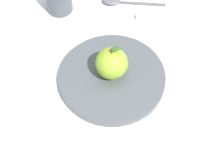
{
  "coord_description": "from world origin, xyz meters",
  "views": [
    {
      "loc": [
        -0.22,
        -0.38,
        0.59
      ],
      "look_at": [
        -0.03,
        -0.03,
        0.02
      ],
      "focal_mm": 51.38,
      "sensor_mm": 36.0,
      "label": 1
    }
  ],
  "objects_px": {
    "spoon": "(118,1)",
    "knife": "(130,17)",
    "apple": "(112,63)",
    "linen_napkin": "(106,142)",
    "dinner_plate": "(112,77)",
    "side_bowl": "(18,112)"
  },
  "relations": [
    {
      "from": "dinner_plate",
      "to": "apple",
      "type": "xyz_separation_m",
      "value": [
        0.0,
        0.01,
        0.04
      ]
    },
    {
      "from": "apple",
      "to": "knife",
      "type": "distance_m",
      "value": 0.2
    },
    {
      "from": "spoon",
      "to": "apple",
      "type": "bearing_deg",
      "value": -123.08
    },
    {
      "from": "apple",
      "to": "knife",
      "type": "bearing_deg",
      "value": 46.42
    },
    {
      "from": "side_bowl",
      "to": "linen_napkin",
      "type": "distance_m",
      "value": 0.19
    },
    {
      "from": "apple",
      "to": "spoon",
      "type": "distance_m",
      "value": 0.24
    },
    {
      "from": "dinner_plate",
      "to": "linen_napkin",
      "type": "xyz_separation_m",
      "value": [
        -0.08,
        -0.12,
        -0.01
      ]
    },
    {
      "from": "side_bowl",
      "to": "dinner_plate",
      "type": "bearing_deg",
      "value": -3.1
    },
    {
      "from": "knife",
      "to": "dinner_plate",
      "type": "bearing_deg",
      "value": -132.97
    },
    {
      "from": "apple",
      "to": "linen_napkin",
      "type": "relative_size",
      "value": 0.56
    },
    {
      "from": "side_bowl",
      "to": "spoon",
      "type": "xyz_separation_m",
      "value": [
        0.34,
        0.2,
        -0.02
      ]
    },
    {
      "from": "apple",
      "to": "linen_napkin",
      "type": "distance_m",
      "value": 0.16
    },
    {
      "from": "linen_napkin",
      "to": "apple",
      "type": "bearing_deg",
      "value": 56.69
    },
    {
      "from": "apple",
      "to": "linen_napkin",
      "type": "bearing_deg",
      "value": -123.31
    },
    {
      "from": "spoon",
      "to": "knife",
      "type": "bearing_deg",
      "value": -90.45
    },
    {
      "from": "dinner_plate",
      "to": "apple",
      "type": "distance_m",
      "value": 0.04
    },
    {
      "from": "knife",
      "to": "spoon",
      "type": "relative_size",
      "value": 1.26
    },
    {
      "from": "side_bowl",
      "to": "spoon",
      "type": "distance_m",
      "value": 0.39
    },
    {
      "from": "spoon",
      "to": "linen_napkin",
      "type": "relative_size",
      "value": 1.03
    },
    {
      "from": "side_bowl",
      "to": "knife",
      "type": "height_order",
      "value": "side_bowl"
    },
    {
      "from": "spoon",
      "to": "linen_napkin",
      "type": "bearing_deg",
      "value": -123.17
    },
    {
      "from": "linen_napkin",
      "to": "spoon",
      "type": "bearing_deg",
      "value": 56.83
    }
  ]
}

